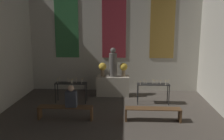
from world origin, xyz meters
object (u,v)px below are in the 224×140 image
Objects in this scene: statue at (113,63)px; candle_rack_left at (71,85)px; candle_rack_right at (153,87)px; pew_back_left at (65,110)px; pew_back_right at (153,112)px; person_seated at (71,97)px; flower_vase_right at (124,68)px; flower_vase_left at (103,68)px; altar at (113,86)px.

candle_rack_left is (-1.62, -1.01, -0.74)m from statue.
statue is 0.99× the size of candle_rack_right.
pew_back_left is 2.88m from pew_back_right.
person_seated is at bearing 180.00° from pew_back_right.
candle_rack_right is at bearing -40.59° from flower_vase_right.
candle_rack_right is at bearing 83.76° from pew_back_right.
flower_vase_left is 2.92m from person_seated.
pew_back_left is 2.49× the size of person_seated.
flower_vase_left reaches higher than candle_rack_left.
candle_rack_left is 1.72× the size of person_seated.
candle_rack_right is at bearing -31.75° from altar.
flower_vase_right is at bearing 25.88° from candle_rack_left.
altar is 0.77× the size of pew_back_right.
flower_vase_right is 0.33× the size of pew_back_left.
candle_rack_right is 3.36m from person_seated.
candle_rack_left is 3.55m from pew_back_right.
candle_rack_left reaches higher than altar.
candle_rack_left is (-1.62, -1.01, 0.26)m from altar.
altar is 3.12m from pew_back_right.
altar is 1.92× the size of person_seated.
altar is 1.00m from statue.
flower_vase_right is 0.47× the size of candle_rack_left.
flower_vase_right is at bearing 0.00° from statue.
person_seated is at bearing -148.47° from candle_rack_right.
statue is 0.69× the size of pew_back_left.
candle_rack_left is at bearing -148.18° from altar.
statue reaches higher than altar.
person_seated is (0.21, 0.00, 0.44)m from pew_back_left.
statue is at bearing 0.00° from flower_vase_left.
pew_back_left is (-0.99, -2.77, -0.92)m from flower_vase_left.
candle_rack_right is 0.69× the size of pew_back_left.
altar is 0.93m from flower_vase_left.
candle_rack_left is at bearing -154.12° from flower_vase_right.
altar is 1.11× the size of candle_rack_right.
candle_rack_left is (-1.17, -1.01, -0.55)m from flower_vase_left.
person_seated reaches higher than candle_rack_right.
flower_vase_left is at bearing 180.00° from statue.
pew_back_right is 2.71m from person_seated.
flower_vase_right is (0.45, 0.00, -0.19)m from statue.
candle_rack_right is (3.26, -0.00, -0.00)m from candle_rack_left.
flower_vase_right reaches higher than person_seated.
person_seated is at bearing -121.35° from flower_vase_right.
statue is 3.31m from pew_back_right.
pew_back_left is 0.49m from person_seated.
candle_rack_right is at bearing 29.78° from pew_back_left.
statue is at bearing 180.00° from flower_vase_right.
candle_rack_left is at bearing 102.54° from person_seated.
altar is 2.36× the size of flower_vase_right.
flower_vase_right is 2.37m from candle_rack_left.
altar is 1.93m from candle_rack_left.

